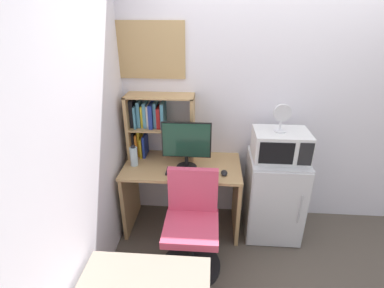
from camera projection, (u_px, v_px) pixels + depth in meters
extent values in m
cube|color=silver|center=(322.00, 106.00, 2.87)|extent=(6.40, 0.04, 2.60)
cube|color=silver|center=(34.00, 188.00, 1.54)|extent=(0.04, 4.40, 2.60)
cube|color=tan|center=(182.00, 166.00, 2.90)|extent=(1.16, 0.62, 0.03)
cube|color=tan|center=(130.00, 195.00, 3.09)|extent=(0.04, 0.56, 0.72)
cube|color=tan|center=(236.00, 200.00, 3.02)|extent=(0.04, 0.56, 0.72)
cube|color=tan|center=(130.00, 126.00, 2.95)|extent=(0.03, 0.26, 0.66)
cube|color=tan|center=(193.00, 128.00, 2.91)|extent=(0.03, 0.26, 0.66)
cube|color=tan|center=(159.00, 96.00, 2.80)|extent=(0.67, 0.26, 0.01)
cube|color=tan|center=(161.00, 128.00, 2.94)|extent=(0.61, 0.26, 0.01)
cube|color=black|center=(135.00, 143.00, 3.06)|extent=(0.02, 0.17, 0.26)
cube|color=orange|center=(138.00, 144.00, 3.06)|extent=(0.02, 0.18, 0.25)
cube|color=gold|center=(140.00, 142.00, 3.06)|extent=(0.02, 0.15, 0.29)
cube|color=gold|center=(143.00, 146.00, 3.06)|extent=(0.02, 0.20, 0.21)
cube|color=navy|center=(145.00, 145.00, 3.05)|extent=(0.02, 0.20, 0.24)
cube|color=black|center=(133.00, 113.00, 2.92)|extent=(0.04, 0.16, 0.28)
cube|color=teal|center=(137.00, 116.00, 2.92)|extent=(0.02, 0.20, 0.23)
cube|color=teal|center=(140.00, 113.00, 2.92)|extent=(0.03, 0.16, 0.26)
cube|color=gold|center=(143.00, 116.00, 2.93)|extent=(0.02, 0.15, 0.22)
cube|color=teal|center=(146.00, 114.00, 2.92)|extent=(0.03, 0.16, 0.25)
cube|color=silver|center=(149.00, 115.00, 2.92)|extent=(0.02, 0.16, 0.23)
cube|color=navy|center=(152.00, 115.00, 2.91)|extent=(0.04, 0.20, 0.24)
cube|color=teal|center=(156.00, 114.00, 2.91)|extent=(0.03, 0.16, 0.26)
cube|color=#B21E1E|center=(159.00, 117.00, 2.91)|extent=(0.04, 0.18, 0.21)
cube|color=teal|center=(163.00, 115.00, 2.89)|extent=(0.03, 0.21, 0.26)
cylinder|color=black|center=(187.00, 167.00, 2.84)|extent=(0.20, 0.20, 0.02)
cylinder|color=black|center=(187.00, 161.00, 2.81)|extent=(0.04, 0.04, 0.12)
cube|color=black|center=(186.00, 140.00, 2.72)|extent=(0.47, 0.01, 0.35)
cube|color=#193D2D|center=(186.00, 140.00, 2.71)|extent=(0.44, 0.02, 0.33)
cube|color=black|center=(189.00, 172.00, 2.76)|extent=(0.44, 0.14, 0.02)
ellipsoid|color=black|center=(224.00, 173.00, 2.72)|extent=(0.06, 0.10, 0.03)
cylinder|color=silver|center=(134.00, 156.00, 2.85)|extent=(0.08, 0.08, 0.19)
cylinder|color=black|center=(133.00, 147.00, 2.81)|extent=(0.04, 0.04, 0.02)
cube|color=silver|center=(273.00, 195.00, 2.96)|extent=(0.54, 0.52, 0.87)
cube|color=silver|center=(278.00, 212.00, 2.72)|extent=(0.52, 0.01, 0.84)
cylinder|color=#B2B2B7|center=(300.00, 210.00, 2.68)|extent=(0.01, 0.01, 0.31)
cube|color=silver|center=(280.00, 145.00, 2.72)|extent=(0.51, 0.36, 0.27)
cube|color=black|center=(277.00, 153.00, 2.56)|extent=(0.30, 0.01, 0.21)
cube|color=black|center=(306.00, 154.00, 2.54)|extent=(0.12, 0.01, 0.22)
cylinder|color=silver|center=(280.00, 131.00, 2.66)|extent=(0.11, 0.11, 0.01)
cylinder|color=silver|center=(280.00, 126.00, 2.64)|extent=(0.02, 0.02, 0.09)
cylinder|color=silver|center=(282.00, 113.00, 2.58)|extent=(0.16, 0.03, 0.16)
cylinder|color=black|center=(191.00, 265.00, 2.67)|extent=(0.54, 0.54, 0.04)
cylinder|color=black|center=(191.00, 248.00, 2.58)|extent=(0.04, 0.04, 0.42)
cube|color=#D84766|center=(191.00, 228.00, 2.49)|extent=(0.47, 0.47, 0.07)
cube|color=#D84766|center=(193.00, 190.00, 2.58)|extent=(0.44, 0.06, 0.42)
cube|color=tan|center=(148.00, 50.00, 2.74)|extent=(0.70, 0.02, 0.53)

